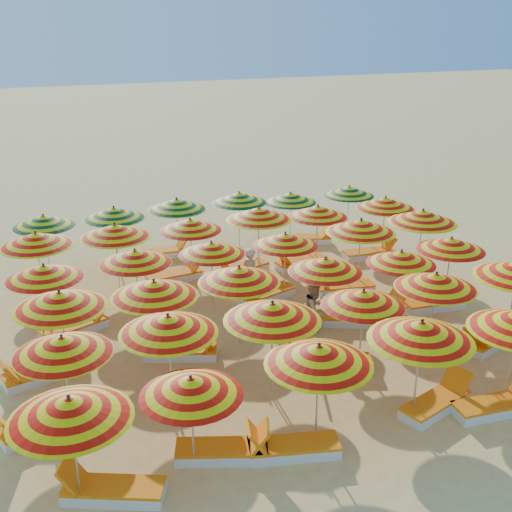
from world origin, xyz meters
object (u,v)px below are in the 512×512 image
at_px(umbrella_7, 168,324).
at_px(umbrella_19, 135,257).
at_px(lounger_10, 183,351).
at_px(umbrella_21, 285,239).
at_px(lounger_7, 333,363).
at_px(umbrella_27, 259,214).
at_px(umbrella_29, 385,203).
at_px(lounger_1, 224,451).
at_px(beachgoer_a, 251,274).
at_px(umbrella_22, 361,226).
at_px(umbrella_14, 239,275).
at_px(lounger_22, 307,239).
at_px(umbrella_1, 191,387).
at_px(umbrella_13, 154,289).
at_px(umbrella_26, 190,225).
at_px(lounger_17, 176,275).
at_px(lounger_8, 489,340).
at_px(lounger_20, 370,253).
at_px(lounger_21, 163,252).
at_px(umbrella_25, 115,231).
at_px(umbrella_10, 436,281).
at_px(lounger_4, 495,406).
at_px(umbrella_12, 60,300).
at_px(lounger_15, 266,295).
at_px(umbrella_16, 401,258).
at_px(umbrella_30, 44,221).
at_px(umbrella_17, 451,244).
at_px(lounger_12, 377,312).
at_px(umbrella_8, 272,312).
at_px(umbrella_28, 318,211).
at_px(umbrella_15, 325,265).
at_px(umbrella_35, 349,191).
at_px(umbrella_3, 421,331).
at_px(lounger_18, 241,269).
at_px(umbrella_31, 114,213).
at_px(lounger_19, 300,263).
at_px(umbrella_2, 319,355).
at_px(lounger_13, 435,303).
at_px(beachgoer_b, 315,309).
at_px(lounger_9, 40,373).
at_px(lounger_16, 343,287).
at_px(umbrella_34, 290,198).
at_px(lounger_14, 76,327).
at_px(lounger_6, 40,424).
at_px(umbrella_33, 239,198).
at_px(lounger_2, 291,447).
at_px(lounger_11, 342,318).

xyz_separation_m(umbrella_7, umbrella_19, (0.14, 4.27, -0.11)).
xyz_separation_m(umbrella_19, lounger_10, (0.58, -2.42, -1.62)).
distance_m(umbrella_21, lounger_7, 4.46).
distance_m(umbrella_7, umbrella_27, 7.61).
bearing_deg(umbrella_29, lounger_1, -135.36).
bearing_deg(beachgoer_a, umbrella_22, -116.92).
relative_size(umbrella_14, lounger_22, 1.19).
relative_size(umbrella_1, umbrella_13, 0.84).
bearing_deg(umbrella_26, lounger_17, 170.54).
bearing_deg(lounger_8, lounger_20, -113.27).
relative_size(umbrella_22, lounger_21, 1.50).
xyz_separation_m(umbrella_25, lounger_7, (3.87, -6.15, -1.72)).
relative_size(umbrella_7, umbrella_10, 0.98).
bearing_deg(lounger_4, umbrella_12, 154.69).
relative_size(lounger_8, lounger_15, 1.00).
bearing_deg(umbrella_16, lounger_10, -179.48).
relative_size(umbrella_30, lounger_7, 1.16).
bearing_deg(lounger_7, umbrella_17, -136.79).
relative_size(umbrella_25, lounger_12, 1.34).
relative_size(umbrella_8, umbrella_28, 1.29).
bearing_deg(umbrella_28, umbrella_15, -113.39).
distance_m(umbrella_35, lounger_21, 6.97).
distance_m(umbrella_3, lounger_22, 10.66).
relative_size(umbrella_8, lounger_18, 1.49).
relative_size(umbrella_16, umbrella_31, 1.02).
xyz_separation_m(umbrella_30, lounger_19, (7.58, -2.25, -1.60)).
height_order(umbrella_12, lounger_18, umbrella_12).
xyz_separation_m(umbrella_2, lounger_13, (5.66, 4.14, -1.73)).
xyz_separation_m(umbrella_27, lounger_10, (-3.62, -4.41, -1.75)).
xyz_separation_m(lounger_19, beachgoer_b, (-1.58, -4.34, 0.57)).
relative_size(umbrella_21, lounger_9, 1.14).
height_order(umbrella_19, lounger_16, umbrella_19).
bearing_deg(umbrella_22, lounger_19, 115.45).
bearing_deg(umbrella_34, lounger_14, -151.42).
height_order(lounger_6, beachgoer_a, beachgoer_a).
xyz_separation_m(umbrella_3, umbrella_33, (0.04, 10.78, -0.19)).
relative_size(umbrella_3, umbrella_14, 1.09).
relative_size(umbrella_12, umbrella_22, 1.01).
distance_m(umbrella_17, umbrella_35, 6.10).
distance_m(umbrella_1, umbrella_2, 2.39).
relative_size(umbrella_13, umbrella_15, 1.26).
height_order(lounger_7, lounger_9, same).
distance_m(umbrella_8, umbrella_29, 9.22).
distance_m(umbrella_13, lounger_14, 3.23).
bearing_deg(lounger_10, umbrella_25, 119.51).
xyz_separation_m(umbrella_3, lounger_9, (-7.02, 4.14, -1.80)).
bearing_deg(umbrella_7, lounger_2, -54.66).
relative_size(lounger_12, lounger_15, 0.98).
relative_size(umbrella_17, lounger_11, 1.23).
height_order(umbrella_10, lounger_14, umbrella_10).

